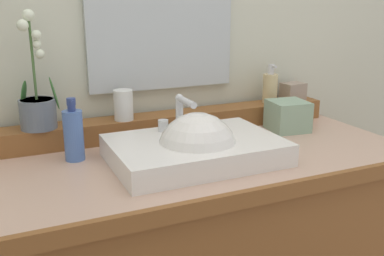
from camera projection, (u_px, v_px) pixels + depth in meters
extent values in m
cube|color=tan|center=(191.00, 160.00, 1.38)|extent=(1.38, 0.62, 0.04)
cube|color=brown|center=(242.00, 200.00, 1.10)|extent=(1.38, 0.02, 0.04)
cube|color=brown|center=(163.00, 124.00, 1.57)|extent=(1.30, 0.11, 0.07)
cube|color=white|center=(195.00, 150.00, 1.31)|extent=(0.49, 0.34, 0.07)
sphere|color=white|center=(198.00, 153.00, 1.30)|extent=(0.24, 0.24, 0.24)
cylinder|color=silver|center=(179.00, 114.00, 1.39)|extent=(0.02, 0.02, 0.10)
cylinder|color=silver|center=(186.00, 102.00, 1.33)|extent=(0.02, 0.11, 0.02)
sphere|color=silver|center=(179.00, 98.00, 1.38)|extent=(0.03, 0.03, 0.03)
cylinder|color=silver|center=(163.00, 126.00, 1.38)|extent=(0.03, 0.03, 0.04)
cylinder|color=silver|center=(195.00, 122.00, 1.42)|extent=(0.03, 0.03, 0.04)
cylinder|color=slate|center=(38.00, 114.00, 1.38)|extent=(0.11, 0.11, 0.09)
cylinder|color=tan|center=(37.00, 101.00, 1.37)|extent=(0.10, 0.10, 0.01)
cylinder|color=#476B38|center=(33.00, 58.00, 1.33)|extent=(0.01, 0.01, 0.25)
ellipsoid|color=#387033|center=(54.00, 93.00, 1.38)|extent=(0.03, 0.03, 0.11)
ellipsoid|color=#387033|center=(24.00, 94.00, 1.37)|extent=(0.04, 0.04, 0.09)
sphere|color=white|center=(40.00, 54.00, 1.33)|extent=(0.03, 0.03, 0.03)
sphere|color=white|center=(37.00, 44.00, 1.32)|extent=(0.03, 0.03, 0.03)
sphere|color=white|center=(36.00, 35.00, 1.31)|extent=(0.03, 0.03, 0.03)
sphere|color=white|center=(22.00, 25.00, 1.29)|extent=(0.03, 0.03, 0.03)
sphere|color=white|center=(28.00, 15.00, 1.30)|extent=(0.04, 0.04, 0.04)
cylinder|color=#D1BA85|center=(270.00, 89.00, 1.72)|extent=(0.06, 0.06, 0.11)
cylinder|color=silver|center=(271.00, 72.00, 1.70)|extent=(0.02, 0.02, 0.02)
cylinder|color=silver|center=(271.00, 67.00, 1.70)|extent=(0.03, 0.03, 0.02)
cylinder|color=silver|center=(274.00, 66.00, 1.68)|extent=(0.01, 0.03, 0.01)
cylinder|color=silver|center=(123.00, 105.00, 1.48)|extent=(0.06, 0.06, 0.10)
cube|color=gray|center=(293.00, 91.00, 1.78)|extent=(0.09, 0.07, 0.07)
cylinder|color=#4C71BB|center=(74.00, 136.00, 1.31)|extent=(0.06, 0.06, 0.15)
cylinder|color=navy|center=(71.00, 108.00, 1.28)|extent=(0.02, 0.02, 0.02)
cylinder|color=navy|center=(71.00, 102.00, 1.28)|extent=(0.03, 0.03, 0.02)
cylinder|color=navy|center=(72.00, 101.00, 1.26)|extent=(0.01, 0.03, 0.01)
cube|color=#8AAA8F|center=(288.00, 116.00, 1.61)|extent=(0.14, 0.14, 0.11)
cube|color=silver|center=(162.00, 24.00, 1.54)|extent=(0.53, 0.02, 0.45)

